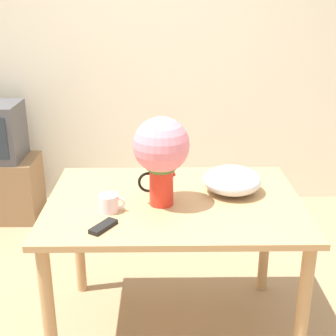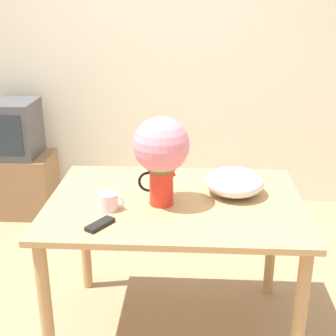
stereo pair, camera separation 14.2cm
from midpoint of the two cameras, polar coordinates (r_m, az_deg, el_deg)
wall_back at (r=3.96m, az=-3.19°, el=13.89°), size 8.00×0.05×2.60m
table at (r=2.37m, az=-0.96°, el=-6.38°), size 1.26×0.90×0.80m
flower_vase at (r=2.18m, az=-2.70°, el=1.99°), size 0.27×0.27×0.43m
coffee_mug at (r=2.21m, az=-9.02°, el=-4.29°), size 0.13×0.09×0.08m
white_bowl at (r=2.40m, az=6.15°, el=-1.52°), size 0.30×0.30×0.13m
remote_control at (r=2.08m, az=-9.86°, el=-7.07°), size 0.12×0.15×0.02m
tv_stand at (r=4.10m, az=-20.57°, el=-2.31°), size 0.61×0.41×0.51m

